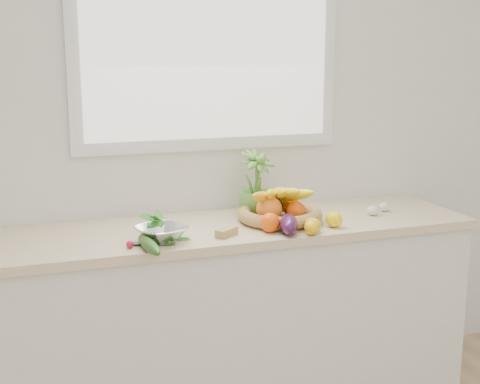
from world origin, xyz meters
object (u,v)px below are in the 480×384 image
object	(u,v)px
cucumber	(149,245)
colander_with_spinach	(161,228)
apple	(294,215)
fruit_basket	(279,210)
potted_herb	(256,185)
eggplant	(289,224)

from	to	relation	value
cucumber	colander_with_spinach	size ratio (longest dim) A/B	0.99
apple	fruit_basket	bearing A→B (deg)	142.65
potted_herb	fruit_basket	xyz separation A→B (m)	(0.06, -0.14, -0.10)
cucumber	potted_herb	xyz separation A→B (m)	(0.60, 0.39, 0.13)
apple	eggplant	bearing A→B (deg)	-121.51
cucumber	colander_with_spinach	world-z (taller)	colander_with_spinach
eggplant	fruit_basket	xyz separation A→B (m)	(0.04, 0.20, 0.01)
apple	colander_with_spinach	size ratio (longest dim) A/B	0.28
cucumber	fruit_basket	size ratio (longest dim) A/B	0.59
apple	potted_herb	size ratio (longest dim) A/B	0.23
apple	fruit_basket	distance (m)	0.07
eggplant	cucumber	size ratio (longest dim) A/B	0.76
fruit_basket	potted_herb	bearing A→B (deg)	114.10
eggplant	fruit_basket	bearing A→B (deg)	79.22
eggplant	potted_herb	world-z (taller)	potted_herb
fruit_basket	apple	bearing A→B (deg)	-37.35
eggplant	potted_herb	xyz separation A→B (m)	(-0.02, 0.33, 0.11)
fruit_basket	colander_with_spinach	bearing A→B (deg)	-166.12
potted_herb	fruit_basket	bearing A→B (deg)	-65.90
potted_herb	colander_with_spinach	bearing A→B (deg)	-151.67
eggplant	potted_herb	size ratio (longest dim) A/B	0.63
apple	colander_with_spinach	bearing A→B (deg)	-171.07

